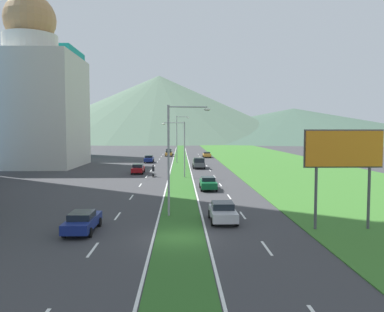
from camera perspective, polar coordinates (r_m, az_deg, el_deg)
ground_plane at (r=25.56m, az=-1.72°, el=-12.00°), size 600.00×600.00×0.00m
grass_median at (r=84.88m, az=-1.68°, el=-0.89°), size 3.20×240.00×0.06m
grass_verge_right at (r=87.33m, az=11.96°, el=-0.84°), size 24.00×240.00×0.06m
lane_dash_left_2 at (r=24.02m, az=-14.32°, el=-13.14°), size 0.16×2.80×0.01m
lane_dash_left_3 at (r=32.49m, az=-10.84°, el=-8.62°), size 0.16×2.80×0.01m
lane_dash_left_4 at (r=41.15m, az=-8.86°, el=-5.97°), size 0.16×2.80×0.01m
lane_dash_left_5 at (r=49.90m, az=-7.58°, el=-4.24°), size 0.16×2.80×0.01m
lane_dash_left_6 at (r=58.69m, az=-6.68°, el=-3.03°), size 0.16×2.80×0.01m
lane_dash_left_7 at (r=67.52m, az=-6.02°, el=-2.13°), size 0.16×2.80×0.01m
lane_dash_left_8 at (r=76.36m, az=-5.52°, el=-1.44°), size 0.16×2.80×0.01m
lane_dash_left_9 at (r=85.22m, az=-5.11°, el=-0.90°), size 0.16×2.80×0.01m
lane_dash_left_10 at (r=94.09m, az=-4.79°, el=-0.45°), size 0.16×2.80×0.01m
lane_dash_left_11 at (r=102.97m, az=-4.52°, el=-0.09°), size 0.16×2.80×0.01m
lane_dash_left_12 at (r=111.85m, az=-4.29°, el=0.22°), size 0.16×2.80×0.01m
lane_dash_right_2 at (r=24.01m, az=10.88°, el=-13.10°), size 0.16×2.80×0.01m
lane_dash_right_3 at (r=32.48m, az=7.43°, el=-8.59°), size 0.16×2.80×0.01m
lane_dash_right_4 at (r=41.14m, az=5.46°, el=-5.95°), size 0.16×2.80×0.01m
lane_dash_right_5 at (r=49.89m, az=4.19°, el=-4.22°), size 0.16×2.80×0.01m
lane_dash_right_6 at (r=58.69m, az=3.30°, el=-3.01°), size 0.16×2.80×0.01m
lane_dash_right_7 at (r=67.51m, az=2.65°, el=-2.12°), size 0.16×2.80×0.01m
lane_dash_right_8 at (r=76.36m, az=2.15°, el=-1.43°), size 0.16×2.80×0.01m
lane_dash_right_9 at (r=85.22m, az=1.75°, el=-0.88°), size 0.16×2.80×0.01m
lane_dash_right_10 at (r=94.09m, az=1.43°, el=-0.44°), size 0.16×2.80×0.01m
lane_dash_right_11 at (r=102.96m, az=1.16°, el=-0.08°), size 0.16×2.80×0.01m
lane_dash_right_12 at (r=111.84m, az=0.93°, el=0.23°), size 0.16×2.80×0.01m
edge_line_median_left at (r=84.90m, az=-2.86°, el=-0.90°), size 0.16×240.00×0.01m
edge_line_median_right at (r=84.90m, az=-0.50°, el=-0.90°), size 0.16×240.00×0.01m
domed_building at (r=80.98m, az=-22.37°, el=7.81°), size 17.78×17.78×32.51m
midrise_colored at (r=110.73m, az=-20.29°, el=7.25°), size 15.79×15.79×28.15m
hill_far_left at (r=281.97m, az=-19.22°, el=5.27°), size 189.09×189.09×30.47m
hill_far_center at (r=273.76m, az=-4.81°, el=7.01°), size 197.64×197.64×44.70m
hill_far_right at (r=294.17m, az=14.60°, el=4.54°), size 238.97×238.97×22.81m
street_lamp_near at (r=31.18m, az=-2.69°, el=0.62°), size 3.48×0.43×8.96m
street_lamp_mid at (r=56.93m, az=-1.54°, el=1.65°), size 3.40×0.35×8.19m
street_lamp_far at (r=82.71m, az=-2.06°, el=2.89°), size 2.67×0.38×9.95m
billboard_roadside at (r=28.85m, az=21.33°, el=0.33°), size 5.55×0.28×7.01m
car_0 at (r=45.82m, az=2.38°, el=-3.97°), size 1.94×4.66×1.48m
car_1 at (r=84.23m, az=-6.32°, el=-0.42°), size 1.98×4.79×1.58m
car_2 at (r=28.04m, az=-15.75°, el=-9.18°), size 1.91×4.69×1.39m
car_3 at (r=104.40m, az=-3.42°, el=0.38°), size 1.97×4.44×1.45m
car_4 at (r=29.98m, az=4.53°, el=-8.15°), size 2.00×4.27×1.47m
car_5 at (r=63.23m, az=-7.90°, el=-1.85°), size 1.93×4.64×1.54m
car_6 at (r=99.64m, az=2.18°, el=0.21°), size 2.04×4.67×1.40m
car_7 at (r=112.19m, az=-3.42°, el=0.65°), size 1.93×4.44×1.58m
pickup_truck_0 at (r=71.06m, az=1.00°, el=-1.03°), size 2.18×5.40×2.00m
motorcycle_rider at (r=58.58m, az=-5.69°, el=-2.31°), size 0.36×2.00×1.80m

